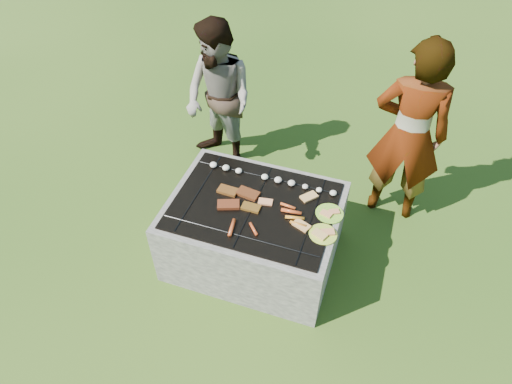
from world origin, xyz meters
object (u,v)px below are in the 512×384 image
at_px(bystander, 219,100).
at_px(plate_far, 329,214).
at_px(cook, 409,135).
at_px(fire_pit, 254,233).
at_px(plate_near, 323,234).

bearing_deg(bystander, plate_far, -9.89).
bearing_deg(cook, plate_far, 61.49).
relative_size(plate_far, bystander, 0.16).
distance_m(fire_pit, bystander, 1.34).
xyz_separation_m(fire_pit, cook, (1.00, 0.93, 0.56)).
bearing_deg(plate_far, cook, 62.30).
height_order(plate_near, bystander, bystander).
xyz_separation_m(plate_far, cook, (0.44, 0.84, 0.23)).
distance_m(fire_pit, cook, 1.48).
relative_size(fire_pit, bystander, 0.87).
bearing_deg(cook, fire_pit, 42.29).
xyz_separation_m(fire_pit, plate_far, (0.56, 0.10, 0.33)).
bearing_deg(plate_near, bystander, 137.63).
distance_m(plate_far, cook, 0.97).
distance_m(plate_far, bystander, 1.58).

